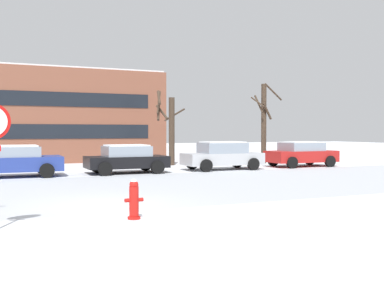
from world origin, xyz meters
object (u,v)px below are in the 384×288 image
(fire_hydrant, at_px, (134,199))
(parked_car_black, at_px, (127,159))
(parked_car_blue, at_px, (12,161))
(parked_car_silver, at_px, (222,155))
(parked_car_red, at_px, (301,154))

(fire_hydrant, relative_size, parked_car_black, 0.24)
(parked_car_blue, relative_size, parked_car_silver, 1.02)
(fire_hydrant, height_order, parked_car_silver, parked_car_silver)
(parked_car_red, bearing_deg, parked_car_blue, 179.61)
(parked_car_silver, bearing_deg, fire_hydrant, -125.88)
(fire_hydrant, bearing_deg, parked_car_black, 75.06)
(parked_car_black, distance_m, parked_car_red, 10.38)
(parked_car_blue, bearing_deg, parked_car_black, -1.61)
(parked_car_black, bearing_deg, parked_car_blue, 178.39)
(parked_car_black, bearing_deg, parked_car_silver, -1.04)
(parked_car_blue, xyz_separation_m, parked_car_silver, (10.38, -0.24, 0.02))
(parked_car_red, bearing_deg, parked_car_silver, -178.54)
(fire_hydrant, xyz_separation_m, parked_car_black, (3.07, 11.52, 0.24))
(parked_car_red, bearing_deg, parked_car_black, -179.79)
(fire_hydrant, bearing_deg, parked_car_red, 40.67)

